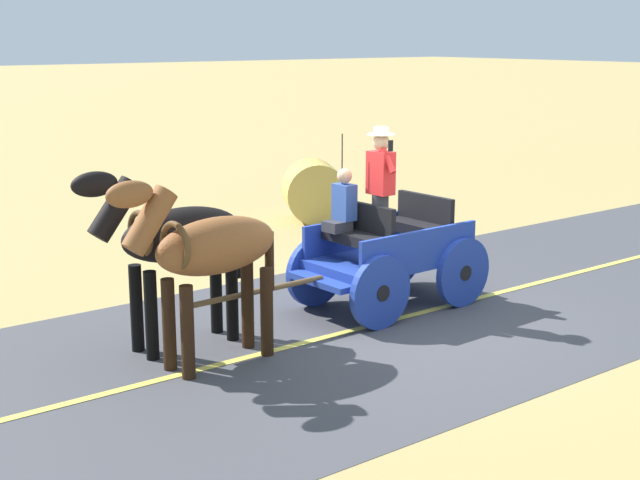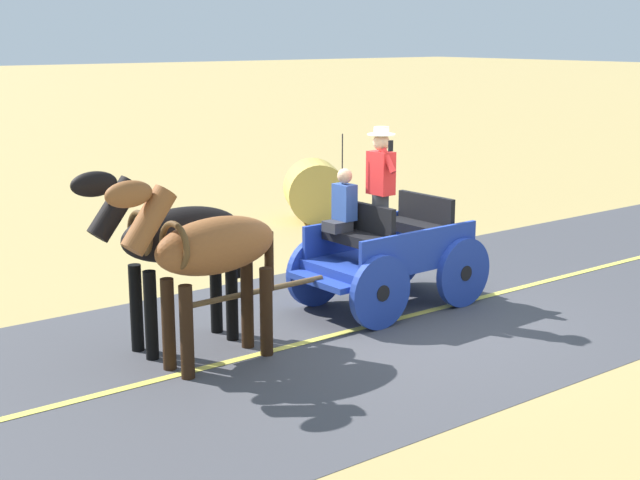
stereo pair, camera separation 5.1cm
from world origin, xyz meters
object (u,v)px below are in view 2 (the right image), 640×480
horse_off_side (174,239)px  horse_drawn_carriage (386,249)px  horse_near_side (208,251)px  hay_bale (316,191)px

horse_off_side → horse_drawn_carriage: bearing=-95.6°
horse_drawn_carriage → horse_off_side: (0.30, 3.04, 0.51)m
horse_off_side → horse_near_side: bearing=-178.5°
horse_drawn_carriage → hay_bale: size_ratio=3.76×
horse_drawn_carriage → horse_near_side: size_ratio=2.04×
hay_bale → horse_drawn_carriage: bearing=152.0°
horse_drawn_carriage → horse_off_side: bearing=84.4°
horse_drawn_carriage → horse_near_side: 3.09m
horse_near_side → horse_off_side: size_ratio=1.00×
horse_near_side → horse_off_side: bearing=1.5°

